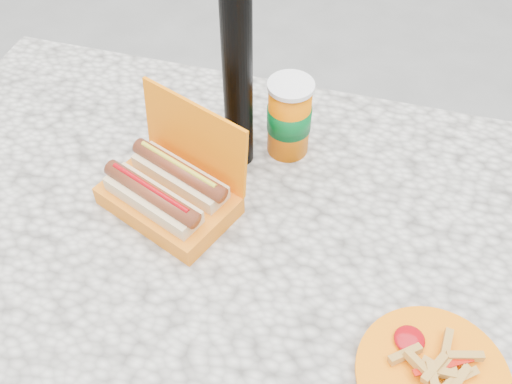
# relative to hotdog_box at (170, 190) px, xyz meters

# --- Properties ---
(picnic_table) EXTENTS (1.20, 0.80, 0.75)m
(picnic_table) POSITION_rel_hotdog_box_xyz_m (0.08, -0.01, -0.15)
(picnic_table) COLOR beige
(picnic_table) RESTS_ON ground
(hotdog_box) EXTENTS (0.26, 0.23, 0.18)m
(hotdog_box) POSITION_rel_hotdog_box_xyz_m (0.00, 0.00, 0.00)
(hotdog_box) COLOR orange
(hotdog_box) RESTS_ON picnic_table
(fries_plate) EXTENTS (0.23, 0.30, 0.04)m
(fries_plate) POSITION_rel_hotdog_box_xyz_m (0.45, -0.20, -0.03)
(fries_plate) COLOR #FF8900
(fries_plate) RESTS_ON picnic_table
(soda_cup) EXTENTS (0.08, 0.08, 0.15)m
(soda_cup) POSITION_rel_hotdog_box_xyz_m (0.16, 0.19, 0.04)
(soda_cup) COLOR #E66700
(soda_cup) RESTS_ON picnic_table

